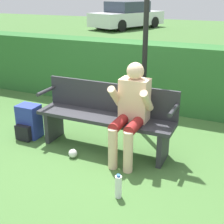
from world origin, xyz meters
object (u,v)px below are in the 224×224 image
object	(u,v)px
park_bench	(106,115)
person_seated	(131,108)
water_bottle	(118,187)
backpack	(29,122)
parked_car	(127,16)
signpost	(146,24)

from	to	relation	value
park_bench	person_seated	world-z (taller)	person_seated
water_bottle	park_bench	bearing A→B (deg)	121.30
backpack	parked_car	world-z (taller)	parked_car
park_bench	water_bottle	xyz separation A→B (m)	(0.57, -0.93, -0.34)
water_bottle	parked_car	xyz separation A→B (m)	(-5.51, 14.17, 0.54)
park_bench	signpost	size ratio (longest dim) A/B	0.68
park_bench	person_seated	xyz separation A→B (m)	(0.38, -0.13, 0.20)
park_bench	backpack	bearing A→B (deg)	-171.83
backpack	parked_car	size ratio (longest dim) A/B	0.10
park_bench	water_bottle	size ratio (longest dim) A/B	6.87
park_bench	backpack	world-z (taller)	park_bench
park_bench	person_seated	distance (m)	0.45
park_bench	parked_car	distance (m)	14.13
park_bench	parked_car	world-z (taller)	parked_car
backpack	park_bench	bearing A→B (deg)	8.17
water_bottle	signpost	world-z (taller)	signpost
water_bottle	signpost	distance (m)	2.11
park_bench	person_seated	bearing A→B (deg)	-18.67
person_seated	parked_car	xyz separation A→B (m)	(-5.33, 13.37, 0.01)
park_bench	signpost	xyz separation A→B (m)	(0.28, 0.61, 1.08)
park_bench	signpost	world-z (taller)	signpost
park_bench	water_bottle	world-z (taller)	park_bench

